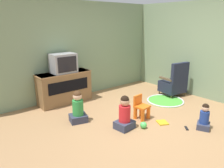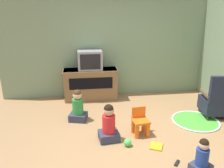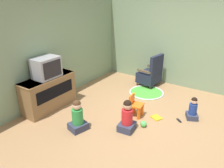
{
  "view_description": "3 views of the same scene",
  "coord_description": "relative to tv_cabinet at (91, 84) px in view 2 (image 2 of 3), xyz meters",
  "views": [
    {
      "loc": [
        -3.16,
        -2.69,
        2.01
      ],
      "look_at": [
        -0.26,
        0.84,
        0.69
      ],
      "focal_mm": 35.0,
      "sensor_mm": 36.0,
      "label": 1
    },
    {
      "loc": [
        -0.93,
        -3.21,
        2.11
      ],
      "look_at": [
        -0.34,
        1.07,
        0.72
      ],
      "focal_mm": 35.0,
      "sensor_mm": 36.0,
      "label": 2
    },
    {
      "loc": [
        -3.81,
        -1.69,
        2.58
      ],
      "look_at": [
        0.01,
        0.84,
        0.66
      ],
      "focal_mm": 35.0,
      "sensor_mm": 36.0,
      "label": 3
    }
  ],
  "objects": [
    {
      "name": "ground_plane",
      "position": [
        0.74,
        -2.14,
        -0.41
      ],
      "size": [
        30.0,
        30.0,
        0.0
      ],
      "primitive_type": "plane",
      "color": "#9E754C"
    },
    {
      "name": "child_watching_left",
      "position": [
        1.39,
        -2.99,
        -0.18
      ],
      "size": [
        0.34,
        0.32,
        0.52
      ],
      "rotation": [
        0.0,
        0.0,
        0.44
      ],
      "color": "#33384C",
      "rests_on": "ground_plane"
    },
    {
      "name": "wall_back",
      "position": [
        0.46,
        0.32,
        0.86
      ],
      "size": [
        5.44,
        0.12,
        2.53
      ],
      "color": "gray",
      "rests_on": "ground_plane"
    },
    {
      "name": "child_watching_right",
      "position": [
        0.21,
        -2.01,
        -0.12
      ],
      "size": [
        0.37,
        0.33,
        0.67
      ],
      "rotation": [
        0.0,
        0.0,
        0.11
      ],
      "color": "#33384C",
      "rests_on": "ground_plane"
    },
    {
      "name": "yellow_kid_chair",
      "position": [
        0.81,
        -1.89,
        -0.19
      ],
      "size": [
        0.31,
        0.3,
        0.5
      ],
      "rotation": [
        0.0,
        0.0,
        0.11
      ],
      "color": "orange",
      "rests_on": "ground_plane"
    },
    {
      "name": "toy_ball",
      "position": [
        0.5,
        -2.24,
        -0.34
      ],
      "size": [
        0.13,
        0.13,
        0.13
      ],
      "color": "#4CCC59",
      "rests_on": "ground_plane"
    },
    {
      "name": "play_mat",
      "position": [
        2.07,
        -1.57,
        -0.4
      ],
      "size": [
        0.95,
        0.95,
        0.04
      ],
      "color": "green",
      "rests_on": "ground_plane"
    },
    {
      "name": "tv_cabinet",
      "position": [
        0.0,
        0.0,
        0.0
      ],
      "size": [
        1.35,
        0.48,
        0.79
      ],
      "color": "brown",
      "rests_on": "ground_plane"
    },
    {
      "name": "black_armchair",
      "position": [
        2.61,
        -1.43,
        -0.05
      ],
      "size": [
        0.68,
        0.64,
        0.96
      ],
      "rotation": [
        0.0,
        0.0,
        2.99
      ],
      "color": "brown",
      "rests_on": "ground_plane"
    },
    {
      "name": "book",
      "position": [
        0.97,
        -2.34,
        -0.4
      ],
      "size": [
        0.28,
        0.29,
        0.02
      ],
      "rotation": [
        0.0,
        0.0,
        1.09
      ],
      "color": "gold",
      "rests_on": "ground_plane"
    },
    {
      "name": "remote_control",
      "position": [
        1.13,
        -2.79,
        -0.4
      ],
      "size": [
        0.13,
        0.14,
        0.02
      ],
      "rotation": [
        0.0,
        0.0,
        0.84
      ],
      "color": "black",
      "rests_on": "ground_plane"
    },
    {
      "name": "child_watching_center",
      "position": [
        -0.32,
        -1.18,
        -0.12
      ],
      "size": [
        0.41,
        0.38,
        0.67
      ],
      "rotation": [
        0.0,
        0.0,
        -0.27
      ],
      "color": "#33384C",
      "rests_on": "ground_plane"
    },
    {
      "name": "television",
      "position": [
        0.0,
        -0.02,
        0.62
      ],
      "size": [
        0.59,
        0.42,
        0.47
      ],
      "color": "#939399",
      "rests_on": "tv_cabinet"
    }
  ]
}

